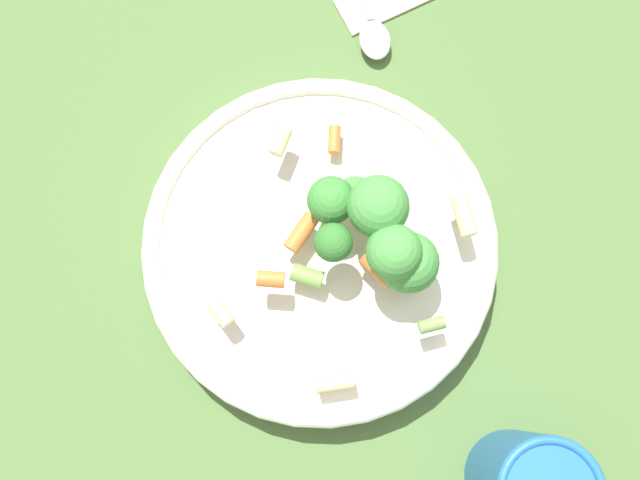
# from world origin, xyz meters

# --- Properties ---
(ground_plane) EXTENTS (3.00, 3.00, 0.00)m
(ground_plane) POSITION_xyz_m (0.00, 0.00, 0.00)
(ground_plane) COLOR #4C6B38
(bowl) EXTENTS (0.27, 0.27, 0.04)m
(bowl) POSITION_xyz_m (0.00, 0.00, 0.02)
(bowl) COLOR silver
(bowl) RESTS_ON ground_plane
(pasta_salad) EXTENTS (0.17, 0.20, 0.07)m
(pasta_salad) POSITION_xyz_m (-0.04, -0.01, 0.08)
(pasta_salad) COLOR #8CB766
(pasta_salad) RESTS_ON bowl
(spoon) EXTENTS (0.10, 0.16, 0.01)m
(spoon) POSITION_xyz_m (0.03, -0.22, 0.01)
(spoon) COLOR silver
(spoon) RESTS_ON napkin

